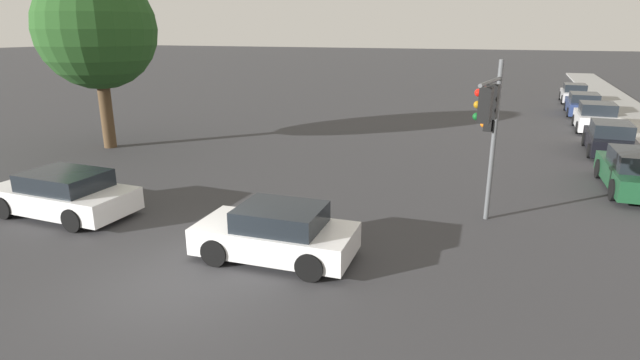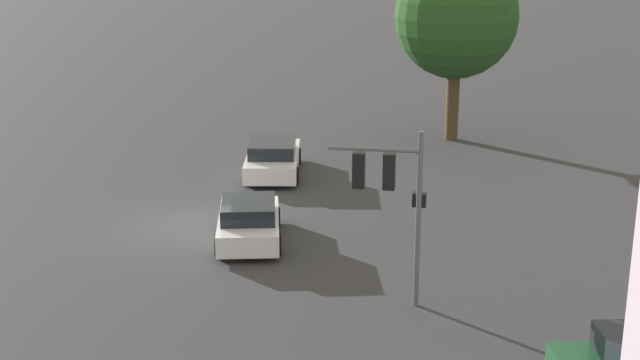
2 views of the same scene
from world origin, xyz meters
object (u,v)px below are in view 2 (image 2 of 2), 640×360
Objects in this scene: crossing_car_1 at (273,158)px; traffic_signal at (390,185)px; street_tree at (456,17)px; crossing_car_0 at (249,222)px.

traffic_signal is at bearing -162.50° from crossing_car_1.
street_tree is 10.50m from crossing_car_1.
crossing_car_0 is at bearing 50.40° from traffic_signal.
street_tree is 17.78m from traffic_signal.
crossing_car_0 is 7.27m from crossing_car_1.
street_tree is 1.83× the size of crossing_car_1.
crossing_car_1 is (-7.27, 0.34, 0.01)m from crossing_car_0.
street_tree is at bearing -53.61° from crossing_car_1.
crossing_car_1 is (-11.68, -3.57, -2.54)m from traffic_signal.
street_tree reaches higher than crossing_car_1.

